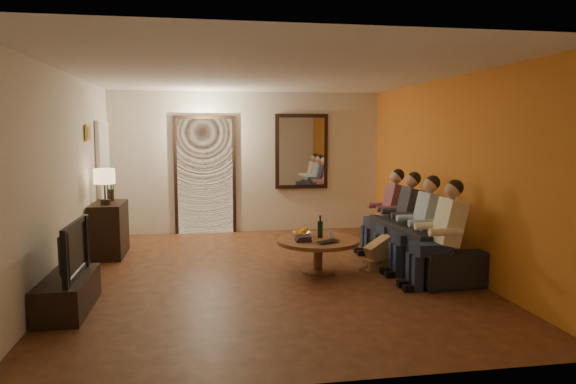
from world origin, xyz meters
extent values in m
cube|color=#442512|center=(0.00, 0.00, 0.00)|extent=(5.00, 6.00, 0.01)
cube|color=white|center=(0.00, 0.00, 2.60)|extent=(5.00, 6.00, 0.01)
cube|color=beige|center=(0.00, 3.00, 1.30)|extent=(5.00, 0.02, 2.60)
cube|color=beige|center=(0.00, -3.00, 1.30)|extent=(5.00, 0.02, 2.60)
cube|color=beige|center=(-2.50, 0.00, 1.30)|extent=(0.02, 6.00, 2.60)
cube|color=beige|center=(2.50, 0.00, 1.30)|extent=(0.02, 6.00, 2.60)
cube|color=orange|center=(2.49, 0.00, 1.30)|extent=(0.01, 6.00, 2.60)
cube|color=#FFE0A5|center=(-0.80, 2.98, 1.05)|extent=(1.00, 0.06, 2.10)
cube|color=black|center=(-0.80, 2.97, 1.05)|extent=(1.12, 0.04, 2.22)
cube|color=silver|center=(-0.55, 2.98, 0.90)|extent=(0.45, 0.03, 1.70)
cube|color=black|center=(1.00, 2.96, 1.50)|extent=(1.00, 0.05, 1.40)
cube|color=white|center=(1.00, 2.93, 1.50)|extent=(0.86, 0.02, 1.26)
cube|color=white|center=(-2.46, 2.30, 1.02)|extent=(0.06, 0.85, 2.04)
cube|color=#B28C33|center=(-2.47, 1.30, 1.85)|extent=(0.03, 0.28, 0.24)
cube|color=brown|center=(-2.46, 1.30, 1.85)|extent=(0.01, 0.22, 0.18)
cube|color=black|center=(-2.25, 1.42, 0.40)|extent=(0.45, 0.91, 0.81)
cube|color=black|center=(-2.25, -1.04, 0.18)|extent=(0.45, 1.10, 0.37)
imported|color=black|center=(-2.25, -1.04, 0.65)|extent=(1.00, 0.13, 0.58)
imported|color=black|center=(2.08, -0.02, 0.32)|extent=(2.21, 0.97, 0.63)
cylinder|color=brown|center=(0.65, -0.02, 0.23)|extent=(1.38, 1.38, 0.45)
imported|color=white|center=(0.47, 0.20, 0.48)|extent=(0.26, 0.26, 0.06)
cylinder|color=silver|center=(0.83, 0.03, 0.50)|extent=(0.06, 0.06, 0.10)
imported|color=black|center=(0.75, -0.30, 0.46)|extent=(0.39, 0.35, 0.03)
camera|label=1|loc=(-0.83, -6.53, 1.86)|focal=32.00mm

